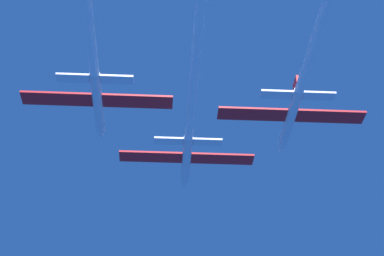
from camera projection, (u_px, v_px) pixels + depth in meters
jet_lead at (191, 107)px, 66.59m from camera, size 15.77×41.78×2.61m
jet_left_wing at (92, 48)px, 59.95m from camera, size 15.77×37.30×2.61m
jet_right_wing at (307, 66)px, 61.27m from camera, size 15.77×37.40×2.61m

